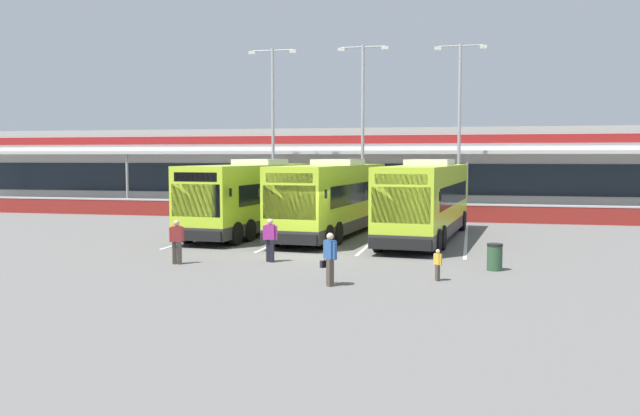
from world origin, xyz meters
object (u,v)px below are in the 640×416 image
(pedestrian_with_handbag, at_px, (330,258))
(lamp_post_centre, at_px, (363,119))
(lamp_post_west, at_px, (273,121))
(pedestrian_in_dark_coat, at_px, (270,239))
(pedestrian_near_bin, at_px, (177,240))
(coach_bus_centre, at_px, (426,202))
(coach_bus_left_centre, at_px, (333,200))
(pedestrian_child, at_px, (438,264))
(coach_bus_leftmost, at_px, (253,198))
(lamp_post_east, at_px, (459,119))
(litter_bin, at_px, (495,257))

(pedestrian_with_handbag, relative_size, lamp_post_centre, 0.15)
(lamp_post_west, height_order, lamp_post_centre, same)
(pedestrian_with_handbag, height_order, pedestrian_in_dark_coat, same)
(lamp_post_centre, bearing_deg, pedestrian_in_dark_coat, -91.29)
(pedestrian_near_bin, bearing_deg, coach_bus_centre, 47.85)
(coach_bus_left_centre, xyz_separation_m, lamp_post_centre, (-0.17, 10.44, 4.50))
(pedestrian_in_dark_coat, relative_size, pedestrian_child, 1.61)
(pedestrian_with_handbag, relative_size, lamp_post_west, 0.15)
(coach_bus_leftmost, distance_m, pedestrian_child, 15.09)
(coach_bus_leftmost, height_order, coach_bus_centre, same)
(pedestrian_in_dark_coat, relative_size, lamp_post_centre, 0.15)
(coach_bus_left_centre, xyz_separation_m, pedestrian_with_handbag, (2.51, -12.62, -0.93))
(lamp_post_west, bearing_deg, coach_bus_left_centre, -59.52)
(coach_bus_left_centre, height_order, pedestrian_in_dark_coat, coach_bus_left_centre)
(coach_bus_centre, xyz_separation_m, pedestrian_in_dark_coat, (-5.21, -8.03, -0.91))
(pedestrian_near_bin, height_order, lamp_post_east, lamp_post_east)
(coach_bus_centre, xyz_separation_m, lamp_post_east, (1.27, 11.92, 4.50))
(lamp_post_east, xyz_separation_m, litter_bin, (1.63, -20.04, -5.82))
(pedestrian_with_handbag, xyz_separation_m, pedestrian_in_dark_coat, (-3.11, 4.02, 0.02))
(litter_bin, bearing_deg, lamp_post_west, 125.47)
(coach_bus_leftmost, xyz_separation_m, pedestrian_child, (9.87, -11.35, -1.24))
(pedestrian_in_dark_coat, distance_m, lamp_post_centre, 19.80)
(coach_bus_centre, distance_m, lamp_post_west, 16.14)
(pedestrian_child, xyz_separation_m, pedestrian_near_bin, (-9.45, 1.25, 0.33))
(coach_bus_leftmost, height_order, coach_bus_left_centre, same)
(pedestrian_with_handbag, height_order, pedestrian_child, pedestrian_with_handbag)
(pedestrian_child, bearing_deg, lamp_post_west, 118.78)
(coach_bus_left_centre, xyz_separation_m, pedestrian_near_bin, (-3.78, -9.84, -0.91))
(coach_bus_leftmost, relative_size, lamp_post_west, 1.12)
(pedestrian_with_handbag, distance_m, pedestrian_child, 3.53)
(coach_bus_leftmost, bearing_deg, pedestrian_in_dark_coat, -67.91)
(coach_bus_centre, xyz_separation_m, pedestrian_child, (1.07, -10.51, -1.24))
(lamp_post_east, bearing_deg, coach_bus_centre, -96.06)
(coach_bus_left_centre, xyz_separation_m, lamp_post_east, (5.87, 11.34, 4.50))
(pedestrian_child, relative_size, lamp_post_centre, 0.09)
(coach_bus_leftmost, xyz_separation_m, lamp_post_east, (10.07, 11.08, 4.50))
(pedestrian_near_bin, distance_m, lamp_post_centre, 21.29)
(pedestrian_with_handbag, bearing_deg, coach_bus_centre, 80.12)
(pedestrian_child, xyz_separation_m, litter_bin, (1.82, 2.39, -0.07))
(pedestrian_child, height_order, lamp_post_centre, lamp_post_centre)
(coach_bus_leftmost, distance_m, pedestrian_with_handbag, 14.56)
(coach_bus_leftmost, bearing_deg, lamp_post_east, 47.73)
(pedestrian_with_handbag, relative_size, litter_bin, 1.74)
(pedestrian_child, distance_m, lamp_post_centre, 23.03)
(coach_bus_leftmost, bearing_deg, pedestrian_child, -48.97)
(coach_bus_leftmost, distance_m, litter_bin, 14.79)
(coach_bus_centre, bearing_deg, pedestrian_with_handbag, -99.88)
(pedestrian_child, xyz_separation_m, lamp_post_east, (0.20, 22.43, 5.75))
(coach_bus_left_centre, distance_m, coach_bus_centre, 4.64)
(lamp_post_east, bearing_deg, lamp_post_centre, -171.50)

